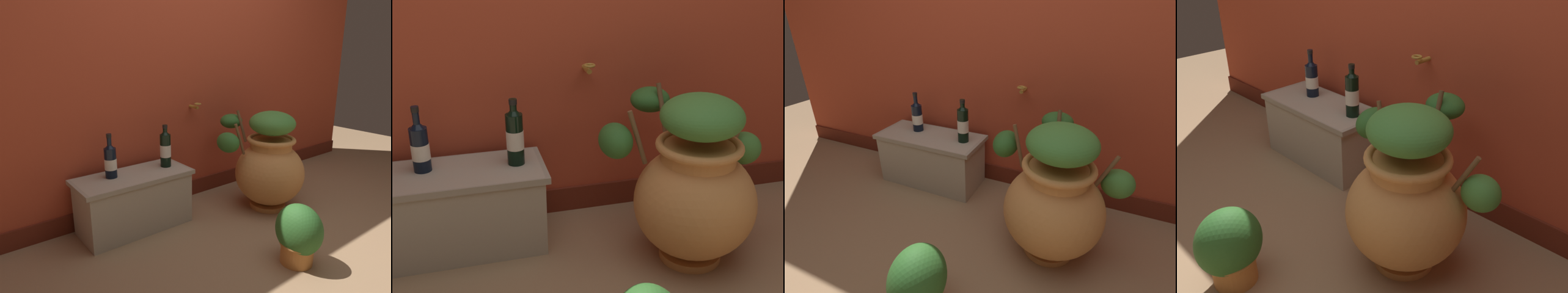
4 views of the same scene
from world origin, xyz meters
TOP-DOWN VIEW (x-y plane):
  - back_wall at (0.00, 1.20)m, footprint 4.40×0.33m
  - terracotta_urn at (0.39, 0.55)m, footprint 0.77×0.71m
  - stone_ledge at (-0.61, 0.89)m, footprint 0.80×0.36m
  - wine_bottle_left at (-0.33, 0.90)m, footprint 0.08×0.08m
  - wine_bottle_middle at (-0.75, 0.93)m, footprint 0.08×0.08m
  - potted_shrub at (-0.06, -0.08)m, footprint 0.24×0.29m

SIDE VIEW (x-z plane):
  - potted_shrub at x=-0.06m, z-range 0.00..0.37m
  - stone_ledge at x=-0.61m, z-range 0.01..0.41m
  - terracotta_urn at x=0.39m, z-range -0.03..0.75m
  - wine_bottle_middle at x=-0.75m, z-range 0.37..0.67m
  - wine_bottle_left at x=-0.33m, z-range 0.38..0.69m
  - back_wall at x=0.00m, z-range -0.01..2.59m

